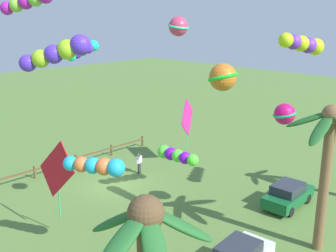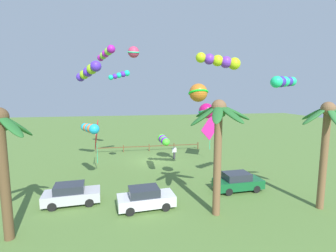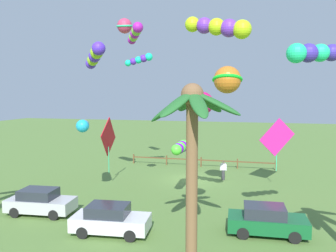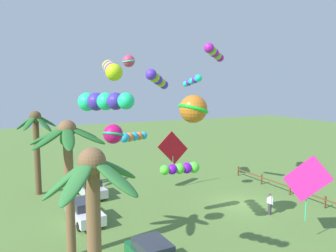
{
  "view_description": "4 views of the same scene",
  "coord_description": "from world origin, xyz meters",
  "px_view_note": "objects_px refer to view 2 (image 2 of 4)",
  "views": [
    {
      "loc": [
        15.88,
        21.02,
        11.63
      ],
      "look_at": [
        0.89,
        6.09,
        5.71
      ],
      "focal_mm": 43.1,
      "sensor_mm": 36.0,
      "label": 1
    },
    {
      "loc": [
        3.55,
        28.19,
        7.96
      ],
      "look_at": [
        -0.64,
        6.04,
        4.94
      ],
      "focal_mm": 26.54,
      "sensor_mm": 36.0,
      "label": 2
    },
    {
      "loc": [
        -4.83,
        27.38,
        7.11
      ],
      "look_at": [
        0.28,
        6.78,
        5.1
      ],
      "focal_mm": 36.25,
      "sensor_mm": 36.0,
      "label": 3
    },
    {
      "loc": [
        -20.2,
        16.55,
        9.32
      ],
      "look_at": [
        0.04,
        6.46,
        6.58
      ],
      "focal_mm": 35.58,
      "sensor_mm": 36.0,
      "label": 4
    }
  ],
  "objects_px": {
    "kite_ball_5": "(198,93)",
    "kite_ball_11": "(206,111)",
    "parked_car_0": "(71,194)",
    "kite_tube_7": "(220,61)",
    "spectator_0": "(174,152)",
    "kite_diamond_4": "(97,136)",
    "parked_car_1": "(238,182)",
    "kite_tube_3": "(283,82)",
    "palm_tree_1": "(1,147)",
    "palm_tree_2": "(326,133)",
    "kite_tube_2": "(90,128)",
    "kite_tube_9": "(163,140)",
    "parked_car_2": "(146,198)",
    "kite_tube_8": "(106,53)",
    "kite_tube_10": "(120,75)",
    "palm_tree_0": "(218,130)",
    "kite_tube_1": "(89,71)",
    "kite_diamond_0": "(210,128)",
    "kite_ball_6": "(134,52)"
  },
  "relations": [
    {
      "from": "kite_tube_3",
      "to": "kite_tube_7",
      "type": "bearing_deg",
      "value": -21.7
    },
    {
      "from": "palm_tree_0",
      "to": "kite_tube_1",
      "type": "distance_m",
      "value": 13.42
    },
    {
      "from": "palm_tree_2",
      "to": "parked_car_0",
      "type": "relative_size",
      "value": 1.84
    },
    {
      "from": "kite_tube_8",
      "to": "kite_diamond_0",
      "type": "bearing_deg",
      "value": 174.17
    },
    {
      "from": "kite_diamond_4",
      "to": "kite_ball_11",
      "type": "relative_size",
      "value": 2.6
    },
    {
      "from": "palm_tree_1",
      "to": "spectator_0",
      "type": "relative_size",
      "value": 4.55
    },
    {
      "from": "palm_tree_2",
      "to": "parked_car_2",
      "type": "xyz_separation_m",
      "value": [
        11.91,
        -2.21,
        -4.55
      ]
    },
    {
      "from": "parked_car_0",
      "to": "kite_ball_5",
      "type": "relative_size",
      "value": 2.06
    },
    {
      "from": "kite_ball_5",
      "to": "kite_ball_11",
      "type": "relative_size",
      "value": 1.15
    },
    {
      "from": "kite_ball_5",
      "to": "kite_diamond_0",
      "type": "bearing_deg",
      "value": -120.03
    },
    {
      "from": "kite_diamond_0",
      "to": "kite_tube_1",
      "type": "bearing_deg",
      "value": 16.16
    },
    {
      "from": "parked_car_1",
      "to": "kite_ball_11",
      "type": "distance_m",
      "value": 6.79
    },
    {
      "from": "palm_tree_2",
      "to": "kite_tube_2",
      "type": "bearing_deg",
      "value": -24.62
    },
    {
      "from": "kite_diamond_0",
      "to": "kite_tube_7",
      "type": "height_order",
      "value": "kite_tube_7"
    },
    {
      "from": "kite_ball_11",
      "to": "parked_car_1",
      "type": "bearing_deg",
      "value": -162.03
    },
    {
      "from": "kite_tube_10",
      "to": "parked_car_1",
      "type": "bearing_deg",
      "value": 140.31
    },
    {
      "from": "palm_tree_1",
      "to": "kite_ball_11",
      "type": "bearing_deg",
      "value": -166.31
    },
    {
      "from": "parked_car_0",
      "to": "kite_tube_8",
      "type": "height_order",
      "value": "kite_tube_8"
    },
    {
      "from": "kite_tube_2",
      "to": "kite_diamond_4",
      "type": "distance_m",
      "value": 4.0
    },
    {
      "from": "spectator_0",
      "to": "kite_tube_8",
      "type": "xyz_separation_m",
      "value": [
        7.64,
        -0.1,
        11.47
      ]
    },
    {
      "from": "kite_tube_3",
      "to": "kite_ball_11",
      "type": "xyz_separation_m",
      "value": [
        4.75,
        -1.83,
        -2.04
      ]
    },
    {
      "from": "parked_car_1",
      "to": "kite_tube_3",
      "type": "height_order",
      "value": "kite_tube_3"
    },
    {
      "from": "parked_car_0",
      "to": "kite_tube_7",
      "type": "bearing_deg",
      "value": 173.7
    },
    {
      "from": "parked_car_2",
      "to": "kite_tube_1",
      "type": "relative_size",
      "value": 1.42
    },
    {
      "from": "kite_tube_8",
      "to": "parked_car_2",
      "type": "bearing_deg",
      "value": 103.31
    },
    {
      "from": "kite_tube_1",
      "to": "kite_tube_8",
      "type": "bearing_deg",
      "value": -105.03
    },
    {
      "from": "kite_ball_11",
      "to": "spectator_0",
      "type": "bearing_deg",
      "value": -90.71
    },
    {
      "from": "parked_car_1",
      "to": "kite_tube_2",
      "type": "distance_m",
      "value": 13.02
    },
    {
      "from": "kite_tube_8",
      "to": "kite_tube_10",
      "type": "height_order",
      "value": "kite_tube_8"
    },
    {
      "from": "spectator_0",
      "to": "kite_diamond_4",
      "type": "relative_size",
      "value": 0.36
    },
    {
      "from": "palm_tree_2",
      "to": "spectator_0",
      "type": "relative_size",
      "value": 4.64
    },
    {
      "from": "parked_car_1",
      "to": "kite_diamond_4",
      "type": "xyz_separation_m",
      "value": [
        11.71,
        -7.13,
        2.94
      ]
    },
    {
      "from": "kite_ball_6",
      "to": "palm_tree_0",
      "type": "bearing_deg",
      "value": 133.36
    },
    {
      "from": "palm_tree_2",
      "to": "kite_tube_9",
      "type": "distance_m",
      "value": 12.92
    },
    {
      "from": "palm_tree_1",
      "to": "palm_tree_2",
      "type": "relative_size",
      "value": 0.98
    },
    {
      "from": "palm_tree_1",
      "to": "palm_tree_2",
      "type": "distance_m",
      "value": 19.63
    },
    {
      "from": "palm_tree_2",
      "to": "parked_car_0",
      "type": "bearing_deg",
      "value": -12.72
    },
    {
      "from": "spectator_0",
      "to": "kite_tube_3",
      "type": "bearing_deg",
      "value": 108.92
    },
    {
      "from": "kite_tube_2",
      "to": "kite_ball_5",
      "type": "relative_size",
      "value": 1.47
    },
    {
      "from": "palm_tree_1",
      "to": "kite_ball_11",
      "type": "xyz_separation_m",
      "value": [
        -12.27,
        -2.99,
        1.49
      ]
    },
    {
      "from": "palm_tree_1",
      "to": "palm_tree_2",
      "type": "height_order",
      "value": "palm_tree_2"
    },
    {
      "from": "kite_tube_2",
      "to": "kite_ball_11",
      "type": "distance_m",
      "value": 9.86
    },
    {
      "from": "kite_diamond_0",
      "to": "kite_tube_3",
      "type": "height_order",
      "value": "kite_tube_3"
    },
    {
      "from": "kite_tube_9",
      "to": "parked_car_2",
      "type": "bearing_deg",
      "value": 69.63
    },
    {
      "from": "kite_tube_9",
      "to": "kite_tube_10",
      "type": "bearing_deg",
      "value": -39.14
    },
    {
      "from": "palm_tree_1",
      "to": "palm_tree_2",
      "type": "xyz_separation_m",
      "value": [
        -19.63,
        -0.04,
        0.12
      ]
    },
    {
      "from": "parked_car_1",
      "to": "kite_diamond_4",
      "type": "distance_m",
      "value": 14.02
    },
    {
      "from": "palm_tree_2",
      "to": "kite_tube_2",
      "type": "xyz_separation_m",
      "value": [
        16.03,
        -7.35,
        -0.28
      ]
    },
    {
      "from": "spectator_0",
      "to": "kite_tube_8",
      "type": "height_order",
      "value": "kite_tube_8"
    },
    {
      "from": "palm_tree_1",
      "to": "parked_car_1",
      "type": "xyz_separation_m",
      "value": [
        -15.44,
        -4.02,
        -4.42
      ]
    }
  ]
}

